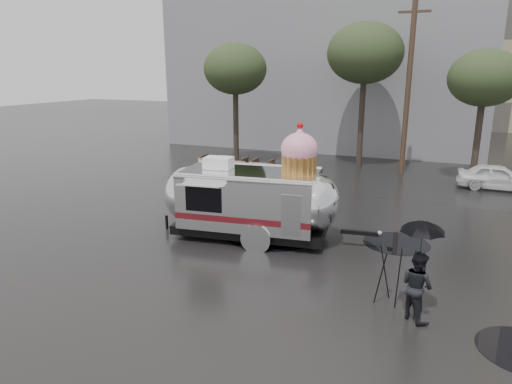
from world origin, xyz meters
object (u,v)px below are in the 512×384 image
at_px(person_left, 189,206).
at_px(person_right, 417,286).
at_px(airstream_trailer, 253,197).
at_px(tripod, 388,270).

distance_m(person_left, person_right, 8.45).
distance_m(airstream_trailer, tripod, 5.55).
height_order(airstream_trailer, tripod, airstream_trailer).
xyz_separation_m(person_right, tripod, (-0.69, 0.51, 0.05)).
relative_size(person_left, person_right, 1.06).
bearing_deg(tripod, airstream_trailer, 156.22).
xyz_separation_m(airstream_trailer, person_right, (5.40, -3.40, -0.59)).
bearing_deg(person_left, person_right, -39.93).
xyz_separation_m(airstream_trailer, tripod, (4.71, -2.88, -0.54)).
height_order(airstream_trailer, person_left, airstream_trailer).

